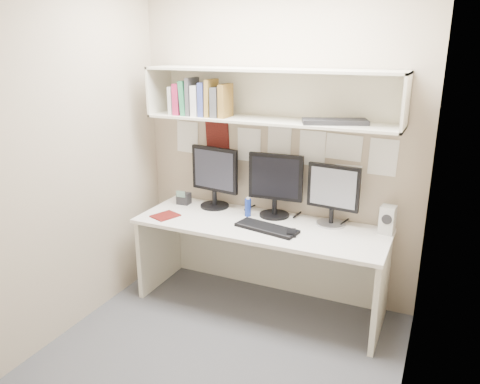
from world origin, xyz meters
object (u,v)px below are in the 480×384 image
at_px(desk, 260,265).
at_px(maroon_notebook, 165,216).
at_px(monitor_left, 215,175).
at_px(desk_phone, 184,198).
at_px(monitor_center, 275,183).
at_px(speaker, 387,220).
at_px(monitor_right, 333,193).
at_px(keyboard, 267,228).

xyz_separation_m(desk, maroon_notebook, (-0.78, -0.17, 0.37)).
xyz_separation_m(monitor_left, desk_phone, (-0.29, -0.05, -0.23)).
relative_size(monitor_center, speaker, 2.44).
distance_m(desk, monitor_right, 0.84).
distance_m(monitor_left, speaker, 1.47).
bearing_deg(maroon_notebook, desk, 33.30).
xyz_separation_m(desk, monitor_right, (0.52, 0.22, 0.63)).
xyz_separation_m(keyboard, maroon_notebook, (-0.87, -0.08, -0.01)).
bearing_deg(keyboard, desk, 144.51).
relative_size(desk, monitor_center, 3.81).
bearing_deg(desk, keyboard, -46.51).
relative_size(monitor_right, speaker, 2.24).
relative_size(monitor_left, keyboard, 1.07).
distance_m(desk, monitor_left, 0.86).
bearing_deg(monitor_left, desk, -14.65).
xyz_separation_m(monitor_right, maroon_notebook, (-1.29, -0.39, -0.26)).
height_order(monitor_center, speaker, monitor_center).
bearing_deg(monitor_center, desk, -104.31).
bearing_deg(monitor_left, monitor_center, 8.27).
relative_size(desk, monitor_left, 3.78).
distance_m(desk, keyboard, 0.40).
height_order(desk, desk_phone, desk_phone).
relative_size(desk, maroon_notebook, 9.73).
height_order(monitor_left, speaker, monitor_left).
relative_size(monitor_right, desk_phone, 3.64).
distance_m(keyboard, speaker, 0.91).
height_order(monitor_left, maroon_notebook, monitor_left).
distance_m(keyboard, desk_phone, 0.94).
bearing_deg(desk_phone, monitor_center, 0.09).
bearing_deg(speaker, monitor_center, -174.98).
bearing_deg(maroon_notebook, desk_phone, 114.93).
bearing_deg(speaker, desk, -161.82).
xyz_separation_m(desk, keyboard, (0.09, -0.10, 0.38)).
xyz_separation_m(maroon_notebook, desk_phone, (-0.03, 0.34, 0.05)).
bearing_deg(keyboard, monitor_right, 47.84).
bearing_deg(keyboard, monitor_left, 163.60).
relative_size(monitor_left, maroon_notebook, 2.57).
xyz_separation_m(monitor_center, keyboard, (0.05, -0.32, -0.27)).
bearing_deg(desk_phone, monitor_right, -1.18).
distance_m(maroon_notebook, desk_phone, 0.35).
bearing_deg(monitor_left, monitor_right, 8.27).
xyz_separation_m(monitor_center, speaker, (0.90, -0.01, -0.17)).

